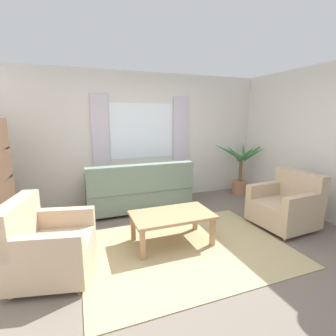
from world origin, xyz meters
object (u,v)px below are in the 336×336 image
object	(u,v)px
armchair_right	(286,205)
armchair_left	(47,246)
couch	(139,191)
coffee_table	(172,217)
potted_plant	(241,169)

from	to	relation	value
armchair_right	armchair_left	bearing A→B (deg)	-93.03
couch	armchair_left	world-z (taller)	couch
couch	coffee_table	bearing A→B (deg)	94.48
armchair_left	potted_plant	xyz separation A→B (m)	(3.83, 1.73, 0.23)
coffee_table	potted_plant	xyz separation A→B (m)	(2.28, 1.56, 0.20)
potted_plant	couch	bearing A→B (deg)	-176.50
armchair_left	couch	bearing A→B (deg)	-29.64
armchair_right	coffee_table	world-z (taller)	armchair_right
couch	coffee_table	distance (m)	1.41
armchair_right	potted_plant	bearing A→B (deg)	163.56
couch	coffee_table	size ratio (longest dim) A/B	1.73
armchair_right	potted_plant	world-z (taller)	potted_plant
potted_plant	armchair_right	bearing A→B (deg)	-102.56
couch	coffee_table	world-z (taller)	couch
armchair_right	couch	bearing A→B (deg)	-131.07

